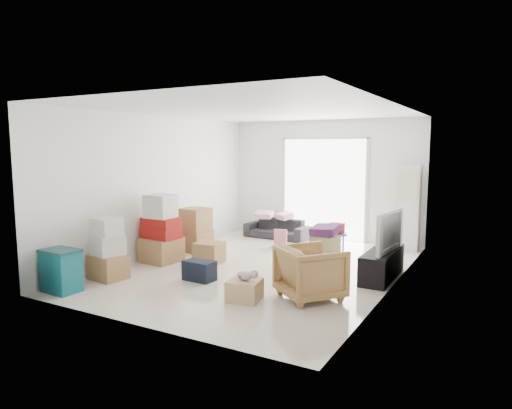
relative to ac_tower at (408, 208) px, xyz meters
The scene contains 21 objects.
room_shell 3.32m from the ac_tower, 126.35° to the right, with size 4.98×6.48×3.18m.
sliding_door 2.01m from the ac_tower, behind, with size 2.10×0.04×2.33m.
ac_tower is the anchor object (origin of this frame).
tv_console 2.36m from the ac_tower, 88.74° to the right, with size 0.41×1.36×0.45m, color black.
television 2.30m from the ac_tower, 88.74° to the right, with size 1.12×0.65×0.15m, color black.
sofa 2.95m from the ac_tower, behind, with size 1.51×0.44×0.59m, color #28282D.
pillow_left 3.22m from the ac_tower, behind, with size 0.34×0.27×0.11m, color #CD96A6.
pillow_right 2.72m from the ac_tower, behind, with size 0.34×0.27×0.12m, color #CD96A6.
armchair 3.82m from the ac_tower, 98.68° to the right, with size 0.79×0.74×0.81m, color #AD7C4C.
storage_bins 6.52m from the ac_tower, 126.33° to the right, with size 0.56×0.40×0.63m.
box_stack_a 5.83m from the ac_tower, 130.18° to the right, with size 0.59×0.53×0.98m.
box_stack_b 4.92m from the ac_tower, 139.81° to the right, with size 0.69×0.64×1.24m.
box_stack_c 4.33m from the ac_tower, 149.73° to the right, with size 0.66×0.58×0.88m.
loose_box 4.12m from the ac_tower, 136.14° to the right, with size 0.46×0.46×0.38m, color #8E6340.
duffel_bag 4.57m from the ac_tower, 122.70° to the right, with size 0.49×0.29×0.31m, color black.
ottoman 2.00m from the ac_tower, 130.54° to the right, with size 0.43×0.43×0.43m, color #928A55.
blanket 1.93m from the ac_tower, 130.54° to the right, with size 0.48×0.48×0.14m, color #4A2051.
kids_table 1.54m from the ac_tower, 146.31° to the right, with size 0.44×0.44×0.58m.
toy_walker 2.72m from the ac_tower, 154.14° to the right, with size 0.33×0.30×0.39m.
wood_crate 4.52m from the ac_tower, 107.38° to the right, with size 0.43×0.43×0.29m, color tan.
plush_bunny 4.48m from the ac_tower, 106.99° to the right, with size 0.31×0.18×0.15m.
Camera 1 is at (3.70, -6.83, 2.08)m, focal length 32.00 mm.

